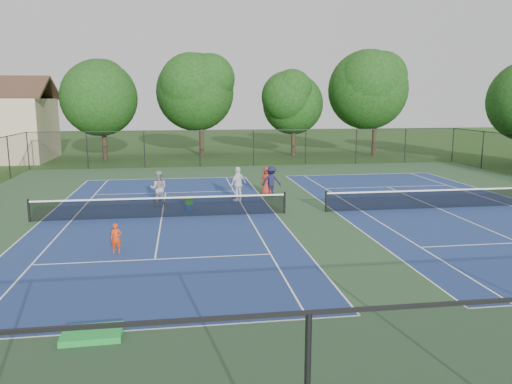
{
  "coord_description": "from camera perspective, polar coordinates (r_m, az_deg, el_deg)",
  "views": [
    {
      "loc": [
        -5.95,
        -23.46,
        5.52
      ],
      "look_at": [
        -2.61,
        -1.0,
        1.3
      ],
      "focal_mm": 35.0,
      "sensor_mm": 36.0,
      "label": 1
    }
  ],
  "objects": [
    {
      "name": "tree_back_b",
      "position": [
        49.51,
        -6.32,
        11.71
      ],
      "size": [
        7.6,
        7.6,
        10.03
      ],
      "color": "#2D2116",
      "rests_on": "ground"
    },
    {
      "name": "ground",
      "position": [
        24.82,
        5.64,
        -2.37
      ],
      "size": [
        140.0,
        140.0,
        0.0
      ],
      "primitive_type": "plane",
      "color": "#234716",
      "rests_on": "ground"
    },
    {
      "name": "court_pad",
      "position": [
        24.82,
        5.64,
        -2.36
      ],
      "size": [
        36.0,
        36.0,
        0.01
      ],
      "primitive_type": "cube",
      "color": "#2B4D2E",
      "rests_on": "ground"
    },
    {
      "name": "tennis_court_left",
      "position": [
        24.1,
        -10.74,
        -2.66
      ],
      "size": [
        12.0,
        23.83,
        1.07
      ],
      "color": "navy",
      "rests_on": "ground"
    },
    {
      "name": "ball_hopper",
      "position": [
        25.3,
        -7.69,
        -0.95
      ],
      "size": [
        0.37,
        0.32,
        0.4
      ],
      "primitive_type": "cube",
      "rotation": [
        0.0,
        0.0,
        0.11
      ],
      "color": "#249C1B",
      "rests_on": "ball_crate"
    },
    {
      "name": "bystander_b",
      "position": [
        28.91,
        1.77,
        1.27
      ],
      "size": [
        1.26,
        0.94,
        1.74
      ],
      "primitive_type": "imported",
      "rotation": [
        0.0,
        0.0,
        2.86
      ],
      "color": "#181734",
      "rests_on": "ground"
    },
    {
      "name": "tree_back_c",
      "position": [
        49.68,
        4.35,
        10.45
      ],
      "size": [
        6.0,
        6.0,
        8.4
      ],
      "color": "#2D2116",
      "rests_on": "ground"
    },
    {
      "name": "tree_back_a",
      "position": [
        47.98,
        -17.21,
        10.68
      ],
      "size": [
        6.8,
        6.8,
        9.15
      ],
      "color": "#2D2116",
      "rests_on": "ground"
    },
    {
      "name": "perimeter_fence",
      "position": [
        24.52,
        5.71,
        1.28
      ],
      "size": [
        36.08,
        36.08,
        3.02
      ],
      "color": "black",
      "rests_on": "ground"
    },
    {
      "name": "tennis_court_right",
      "position": [
        27.34,
        20.04,
        -1.56
      ],
      "size": [
        12.0,
        23.83,
        1.07
      ],
      "color": "navy",
      "rests_on": "ground"
    },
    {
      "name": "bystander_c",
      "position": [
        29.07,
        1.28,
        1.28
      ],
      "size": [
        0.92,
        0.69,
        1.7
      ],
      "primitive_type": "imported",
      "rotation": [
        0.0,
        0.0,
        2.94
      ],
      "color": "maroon",
      "rests_on": "ground"
    },
    {
      "name": "child_player",
      "position": [
        18.9,
        -15.7,
        -5.11
      ],
      "size": [
        0.41,
        0.27,
        1.1
      ],
      "primitive_type": "imported",
      "rotation": [
        0.0,
        0.0,
        0.01
      ],
      "color": "red",
      "rests_on": "ground"
    },
    {
      "name": "instructor",
      "position": [
        26.63,
        -11.07,
        0.41
      ],
      "size": [
        0.94,
        0.74,
        1.86
      ],
      "primitive_type": "imported",
      "rotation": [
        0.0,
        0.0,
        3.1
      ],
      "color": "#969598",
      "rests_on": "ground"
    },
    {
      "name": "bystander_a",
      "position": [
        27.35,
        -2.04,
        0.92
      ],
      "size": [
        1.15,
        1.09,
        1.91
      ],
      "primitive_type": "imported",
      "rotation": [
        0.0,
        0.0,
        3.86
      ],
      "color": "white",
      "rests_on": "ground"
    },
    {
      "name": "ball_crate",
      "position": [
        25.37,
        -7.67,
        -1.76
      ],
      "size": [
        0.42,
        0.36,
        0.33
      ],
      "primitive_type": "cube",
      "rotation": [
        0.0,
        0.0,
        0.12
      ],
      "color": "navy",
      "rests_on": "ground"
    },
    {
      "name": "green_tarp",
      "position": [
        12.78,
        -18.23,
        -15.18
      ],
      "size": [
        1.4,
        0.93,
        0.16
      ],
      "primitive_type": "cube",
      "rotation": [
        0.0,
        0.0,
        0.03
      ],
      "color": "green",
      "rests_on": "ground"
    },
    {
      "name": "tree_back_d",
      "position": [
        51.12,
        13.6,
        11.7
      ],
      "size": [
        7.8,
        7.8,
        10.37
      ],
      "color": "#2D2116",
      "rests_on": "ground"
    }
  ]
}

